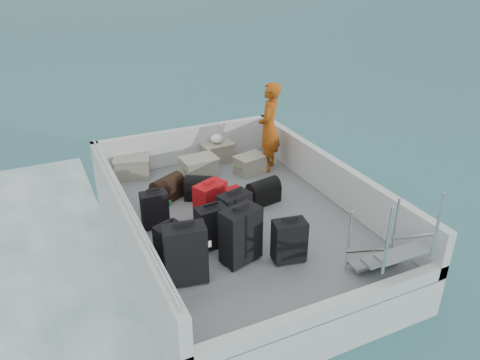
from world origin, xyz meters
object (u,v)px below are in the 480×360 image
at_px(suitcase_5, 211,203).
at_px(crate_3, 250,165).
at_px(suitcase_8, 228,201).
at_px(crate_2, 217,153).
at_px(crate_1, 199,168).
at_px(crate_0, 132,168).
at_px(suitcase_0, 186,255).
at_px(suitcase_7, 234,214).
at_px(suitcase_6, 289,241).
at_px(suitcase_2, 155,210).
at_px(suitcase_1, 169,242).
at_px(passenger, 269,127).
at_px(suitcase_4, 212,227).
at_px(suitcase_3, 241,236).

distance_m(suitcase_5, crate_3, 1.90).
relative_size(suitcase_5, crate_3, 1.26).
relative_size(suitcase_5, suitcase_8, 1.00).
height_order(suitcase_8, crate_3, crate_3).
bearing_deg(crate_2, crate_1, -136.78).
bearing_deg(crate_0, crate_1, -26.04).
xyz_separation_m(suitcase_0, suitcase_7, (1.02, 0.76, -0.08)).
height_order(suitcase_6, crate_1, suitcase_6).
distance_m(suitcase_5, suitcase_7, 0.49).
bearing_deg(crate_2, suitcase_2, -133.96).
distance_m(suitcase_6, crate_0, 3.72).
relative_size(suitcase_2, suitcase_6, 0.94).
xyz_separation_m(suitcase_1, passenger, (2.61, 2.01, 0.57)).
relative_size(suitcase_7, crate_3, 1.25).
distance_m(suitcase_4, passenger, 2.83).
xyz_separation_m(suitcase_8, crate_3, (0.94, 1.06, 0.03)).
distance_m(suitcase_1, crate_3, 2.99).
xyz_separation_m(suitcase_6, suitcase_8, (-0.17, 1.65, -0.18)).
distance_m(suitcase_4, suitcase_8, 1.11).
bearing_deg(crate_2, passenger, -45.58).
relative_size(suitcase_3, suitcase_7, 1.21).
bearing_deg(crate_0, crate_3, -20.64).
bearing_deg(crate_3, suitcase_4, -129.02).
xyz_separation_m(suitcase_8, crate_2, (0.58, 1.83, 0.05)).
bearing_deg(crate_3, suitcase_0, -130.48).
xyz_separation_m(suitcase_3, crate_0, (-0.70, 3.21, -0.22)).
bearing_deg(suitcase_6, crate_0, 120.21).
relative_size(suitcase_4, suitcase_8, 0.95).
xyz_separation_m(suitcase_0, crate_2, (1.81, 3.32, -0.23)).
bearing_deg(suitcase_4, crate_1, 69.45).
bearing_deg(crate_0, suitcase_8, -58.58).
bearing_deg(suitcase_3, crate_2, 56.43).
bearing_deg(suitcase_0, crate_3, 59.43).
bearing_deg(suitcase_8, suitcase_1, 116.59).
bearing_deg(crate_1, passenger, -9.20).
bearing_deg(suitcase_0, suitcase_2, 99.43).
distance_m(suitcase_4, suitcase_7, 0.47).
bearing_deg(crate_3, crate_0, 159.36).
xyz_separation_m(suitcase_2, suitcase_4, (0.58, -0.86, 0.03)).
xyz_separation_m(suitcase_3, crate_1, (0.42, 2.67, -0.22)).
bearing_deg(suitcase_5, suitcase_0, -147.47).
bearing_deg(crate_1, suitcase_6, -86.63).
distance_m(suitcase_6, crate_3, 2.82).
height_order(suitcase_0, suitcase_5, suitcase_0).
height_order(suitcase_4, suitcase_6, suitcase_4).
xyz_separation_m(suitcase_6, crate_0, (-1.29, 3.49, -0.12)).
relative_size(suitcase_6, suitcase_7, 0.93).
bearing_deg(suitcase_6, crate_1, 103.26).
bearing_deg(suitcase_3, suitcase_5, 73.03).
xyz_separation_m(suitcase_3, suitcase_6, (0.59, -0.27, -0.09)).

